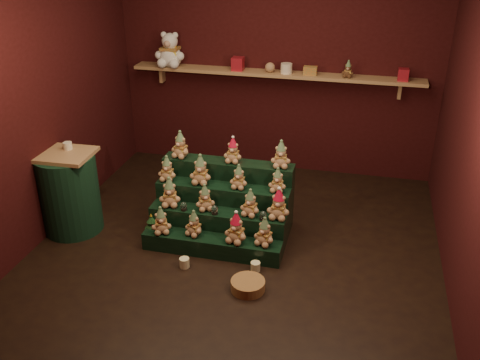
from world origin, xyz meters
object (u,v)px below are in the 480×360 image
(snow_globe_b, at_px, (215,210))
(snow_globe_c, at_px, (263,216))
(side_table, at_px, (69,192))
(mini_christmas_tree, at_px, (152,228))
(brown_bear, at_px, (348,69))
(riser_tier_front, at_px, (212,245))
(mug_right, at_px, (255,267))
(snow_globe_a, at_px, (184,206))
(white_bear, at_px, (170,45))
(mug_left, at_px, (184,263))
(wicker_basket, at_px, (248,285))

(snow_globe_b, relative_size, snow_globe_c, 0.99)
(snow_globe_c, xyz_separation_m, side_table, (-2.06, -0.05, 0.03))
(mini_christmas_tree, distance_m, brown_bear, 2.94)
(riser_tier_front, height_order, side_table, side_table)
(snow_globe_b, relative_size, mug_right, 1.01)
(mug_right, bearing_deg, snow_globe_a, 157.07)
(riser_tier_front, relative_size, snow_globe_a, 15.61)
(mug_right, relative_size, brown_bear, 0.48)
(snow_globe_b, distance_m, white_bear, 2.49)
(mug_left, height_order, mug_right, mug_left)
(snow_globe_a, xyz_separation_m, mug_right, (0.82, -0.35, -0.36))
(mug_right, relative_size, wicker_basket, 0.30)
(snow_globe_b, bearing_deg, brown_bear, 59.63)
(snow_globe_a, relative_size, wicker_basket, 0.29)
(snow_globe_c, distance_m, mug_left, 0.88)
(riser_tier_front, xyz_separation_m, brown_bear, (1.10, 2.05, 1.33))
(side_table, relative_size, mini_christmas_tree, 2.68)
(snow_globe_a, bearing_deg, brown_bear, 52.85)
(snow_globe_b, relative_size, brown_bear, 0.48)
(snow_globe_c, relative_size, side_table, 0.11)
(snow_globe_a, distance_m, side_table, 1.24)
(snow_globe_b, height_order, snow_globe_c, snow_globe_c)
(snow_globe_a, height_order, mug_right, snow_globe_a)
(white_bear, bearing_deg, snow_globe_c, -50.35)
(riser_tier_front, distance_m, snow_globe_c, 0.60)
(white_bear, bearing_deg, mini_christmas_tree, -77.52)
(riser_tier_front, distance_m, mug_right, 0.52)
(snow_globe_c, bearing_deg, white_bear, 130.09)
(side_table, relative_size, wicker_basket, 2.86)
(snow_globe_b, relative_size, wicker_basket, 0.30)
(riser_tier_front, bearing_deg, snow_globe_c, 18.36)
(snow_globe_a, xyz_separation_m, white_bear, (-0.78, 1.89, 1.18))
(snow_globe_c, distance_m, brown_bear, 2.23)
(side_table, height_order, mug_right, side_table)
(mug_left, xyz_separation_m, wicker_basket, (0.67, -0.20, 0.00))
(snow_globe_b, xyz_separation_m, snow_globe_c, (0.49, 0.00, 0.00))
(snow_globe_b, height_order, mini_christmas_tree, snow_globe_b)
(mug_right, height_order, white_bear, white_bear)
(snow_globe_a, relative_size, white_bear, 0.17)
(wicker_basket, distance_m, brown_bear, 2.95)
(snow_globe_c, bearing_deg, side_table, -178.64)
(mini_christmas_tree, bearing_deg, riser_tier_front, -5.62)
(mug_left, bearing_deg, snow_globe_b, 68.21)
(side_table, bearing_deg, snow_globe_b, -0.09)
(side_table, height_order, wicker_basket, side_table)
(riser_tier_front, bearing_deg, mini_christmas_tree, 174.38)
(white_bear, relative_size, brown_bear, 2.77)
(snow_globe_c, bearing_deg, snow_globe_a, 180.00)
(riser_tier_front, distance_m, wicker_basket, 0.69)
(mug_right, bearing_deg, wicker_basket, -90.94)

